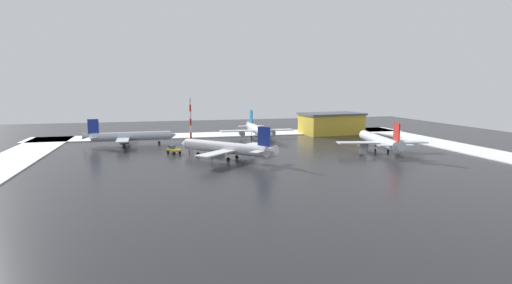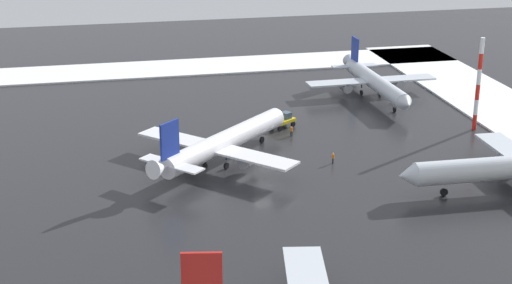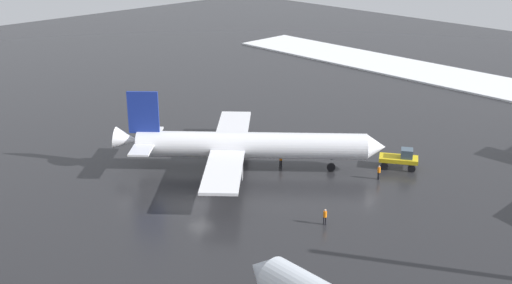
{
  "view_description": "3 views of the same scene",
  "coord_description": "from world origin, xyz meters",
  "views": [
    {
      "loc": [
        28.71,
        110.81,
        20.34
      ],
      "look_at": [
        1.66,
        3.17,
        4.39
      ],
      "focal_mm": 28.0,
      "sensor_mm": 36.0,
      "label": 1
    },
    {
      "loc": [
        -97.49,
        21.96,
        42.66
      ],
      "look_at": [
        3.1,
        0.39,
        5.44
      ],
      "focal_mm": 55.0,
      "sensor_mm": 36.0,
      "label": 2
    },
    {
      "loc": [
        -38.55,
        -48.26,
        30.1
      ],
      "look_at": [
        8.67,
        0.46,
        4.87
      ],
      "focal_mm": 45.0,
      "sensor_mm": 36.0,
      "label": 3
    }
  ],
  "objects": [
    {
      "name": "ground_crew_near_tug",
      "position": [
        6.2,
        -11.97,
        0.97
      ],
      "size": [
        0.36,
        0.36,
        1.71
      ],
      "rotation": [
        0.0,
        0.0,
        0.96
      ],
      "color": "black",
      "rests_on": "ground_plane"
    },
    {
      "name": "ground_plane",
      "position": [
        0.0,
        0.0,
        0.0
      ],
      "size": [
        240.0,
        240.0,
        0.0
      ],
      "primitive_type": "plane",
      "color": "#232326"
    },
    {
      "name": "snow_bank_right",
      "position": [
        67.0,
        0.0,
        0.16
      ],
      "size": [
        14.0,
        116.0,
        0.32
      ],
      "primitive_type": "cube",
      "color": "white",
      "rests_on": "ground_plane"
    },
    {
      "name": "pushback_tug",
      "position": [
        24.07,
        -8.82,
        1.28
      ],
      "size": [
        4.34,
        5.06,
        2.5
      ],
      "rotation": [
        0.0,
        0.0,
        5.29
      ],
      "color": "gold",
      "rests_on": "ground_plane"
    },
    {
      "name": "ground_crew_beside_wing",
      "position": [
        19.37,
        -9.03,
        0.97
      ],
      "size": [
        0.36,
        0.36,
        1.71
      ],
      "rotation": [
        0.0,
        0.0,
        5.87
      ],
      "color": "black",
      "rests_on": "ground_plane"
    },
    {
      "name": "ground_crew_by_nose_gear",
      "position": [
        13.94,
        1.57,
        0.97
      ],
      "size": [
        0.36,
        0.36,
        1.71
      ],
      "rotation": [
        0.0,
        0.0,
        3.46
      ],
      "color": "black",
      "rests_on": "ground_plane"
    },
    {
      "name": "airplane_parked_portside",
      "position": [
        10.14,
        3.88,
        3.19
      ],
      "size": [
        25.03,
        25.82,
        9.65
      ],
      "rotation": [
        0.0,
        0.0,
        5.47
      ],
      "color": "white",
      "rests_on": "ground_plane"
    }
  ]
}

